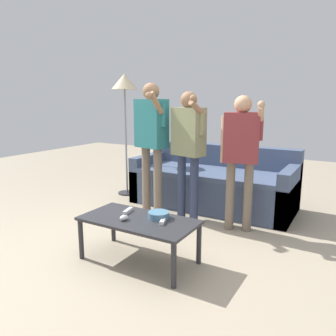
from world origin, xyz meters
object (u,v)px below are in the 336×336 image
(floor_lamp, at_px, (125,89))
(player_left, at_px, (151,133))
(player_center, at_px, (188,141))
(game_remote_wand_far, at_px, (163,221))
(game_remote_wand_near, at_px, (128,211))
(couch, at_px, (213,184))
(snack_bowl, at_px, (159,215))
(player_right, at_px, (241,148))
(coffee_table, at_px, (139,224))
(game_remote_nunchuk, at_px, (124,218))

(floor_lamp, relative_size, player_left, 1.11)
(player_center, distance_m, game_remote_wand_far, 1.26)
(player_center, xyz_separation_m, game_remote_wand_near, (-0.10, -1.03, -0.54))
(floor_lamp, height_order, game_remote_wand_far, floor_lamp)
(couch, relative_size, game_remote_wand_near, 14.00)
(snack_bowl, height_order, player_center, player_center)
(snack_bowl, xyz_separation_m, player_right, (0.39, 1.04, 0.50))
(coffee_table, xyz_separation_m, snack_bowl, (0.14, 0.10, 0.08))
(couch, bearing_deg, coffee_table, -88.23)
(coffee_table, relative_size, player_left, 0.63)
(coffee_table, height_order, player_center, player_center)
(coffee_table, xyz_separation_m, game_remote_wand_far, (0.23, 0.04, 0.06))
(floor_lamp, xyz_separation_m, game_remote_wand_near, (1.24, -1.61, -1.17))
(snack_bowl, relative_size, player_left, 0.11)
(game_remote_wand_far, bearing_deg, snack_bowl, 143.52)
(floor_lamp, bearing_deg, player_center, -23.18)
(player_center, bearing_deg, snack_bowl, -77.07)
(snack_bowl, bearing_deg, game_remote_nunchuk, -141.08)
(couch, bearing_deg, player_center, -92.81)
(game_remote_nunchuk, bearing_deg, snack_bowl, 38.92)
(snack_bowl, height_order, floor_lamp, floor_lamp)
(game_remote_wand_far, bearing_deg, player_right, 74.66)
(game_remote_nunchuk, bearing_deg, game_remote_wand_far, 21.94)
(player_left, relative_size, game_remote_wand_far, 10.40)
(couch, bearing_deg, player_left, -127.88)
(player_center, relative_size, game_remote_wand_far, 9.72)
(snack_bowl, distance_m, player_left, 1.41)
(game_remote_wand_near, bearing_deg, coffee_table, -26.64)
(coffee_table, distance_m, player_center, 1.28)
(floor_lamp, bearing_deg, snack_bowl, -45.49)
(snack_bowl, bearing_deg, player_center, 102.93)
(player_center, height_order, player_right, player_center)
(player_right, bearing_deg, floor_lamp, 164.01)
(couch, height_order, game_remote_wand_near, couch)
(player_left, bearing_deg, couch, 52.12)
(couch, relative_size, player_right, 1.45)
(coffee_table, height_order, player_right, player_right)
(couch, distance_m, coffee_table, 1.84)
(game_remote_nunchuk, height_order, floor_lamp, floor_lamp)
(snack_bowl, height_order, player_left, player_left)
(couch, relative_size, player_left, 1.32)
(couch, xyz_separation_m, floor_lamp, (-1.37, -0.13, 1.28))
(game_remote_nunchuk, relative_size, player_center, 0.06)
(snack_bowl, distance_m, game_remote_wand_far, 0.10)
(floor_lamp, xyz_separation_m, game_remote_wand_far, (1.66, -1.66, -1.17))
(player_left, xyz_separation_m, game_remote_wand_near, (0.41, -1.04, -0.61))
(player_center, height_order, game_remote_wand_far, player_center)
(coffee_table, distance_m, game_remote_wand_far, 0.24)
(game_remote_nunchuk, distance_m, player_right, 1.47)
(floor_lamp, xyz_separation_m, player_right, (1.96, -0.56, -0.66))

